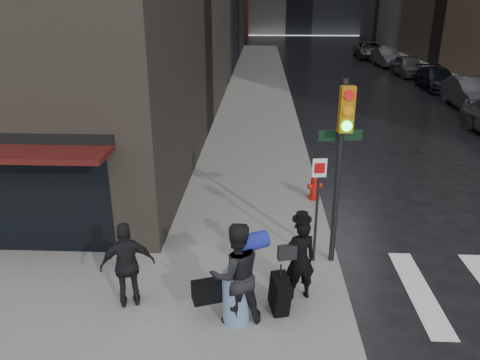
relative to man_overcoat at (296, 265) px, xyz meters
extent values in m
plane|color=black|center=(-0.93, -0.39, -0.91)|extent=(140.00, 140.00, 0.00)
cube|color=slate|center=(-0.93, 26.61, -0.84)|extent=(4.00, 50.00, 0.15)
cube|color=slate|center=(12.57, 26.61, -0.84)|extent=(3.00, 50.00, 0.15)
cube|color=silver|center=(2.57, 0.61, -0.91)|extent=(0.50, 3.00, 0.01)
imported|color=black|center=(0.08, 0.10, 0.06)|extent=(0.68, 0.54, 1.65)
cylinder|color=black|center=(0.08, 0.10, 0.91)|extent=(0.35, 0.35, 0.04)
cylinder|color=black|center=(0.08, 0.10, 0.97)|extent=(0.22, 0.22, 0.13)
cube|color=black|center=(-0.17, -0.02, 0.28)|extent=(0.37, 0.20, 0.29)
cube|color=black|center=(-0.30, -0.40, -0.38)|extent=(0.43, 0.69, 0.83)
cylinder|color=black|center=(-0.30, -0.40, 0.06)|extent=(0.03, 0.03, 0.38)
imported|color=black|center=(-1.08, -0.66, 0.20)|extent=(1.12, 1.00, 1.92)
cube|color=black|center=(-1.57, -0.63, -0.19)|extent=(0.65, 0.48, 0.36)
cylinder|color=navy|center=(-0.82, -0.43, 0.71)|extent=(0.65, 0.55, 0.31)
imported|color=black|center=(-3.09, -0.27, 0.08)|extent=(1.07, 0.69, 1.69)
cylinder|color=black|center=(0.91, 1.51, 1.22)|extent=(0.12, 0.12, 3.97)
cube|color=#AC650B|center=(0.93, 1.29, 2.66)|extent=(0.30, 0.21, 0.89)
cylinder|color=red|center=(0.94, 1.19, 2.96)|extent=(0.20, 0.07, 0.20)
cylinder|color=orange|center=(0.94, 1.19, 2.66)|extent=(0.20, 0.07, 0.20)
cylinder|color=#19E533|center=(0.94, 1.19, 2.36)|extent=(0.20, 0.07, 0.20)
cylinder|color=black|center=(0.51, 1.46, 0.43)|extent=(0.06, 0.06, 2.38)
cube|color=white|center=(0.51, 1.43, 1.42)|extent=(0.30, 0.05, 0.40)
cube|color=black|center=(0.91, 1.59, 2.07)|extent=(0.89, 0.13, 0.22)
cylinder|color=#B5130B|center=(0.87, 4.88, -0.71)|extent=(0.32, 0.32, 0.10)
cylinder|color=#B5130B|center=(0.87, 4.88, -0.46)|extent=(0.24, 0.24, 0.60)
sphere|color=#B5130B|center=(0.87, 4.88, -0.14)|extent=(0.22, 0.22, 0.22)
cylinder|color=#B5130B|center=(0.87, 4.88, -0.36)|extent=(0.43, 0.27, 0.14)
imported|color=#3A3B3F|center=(10.47, 17.82, -0.10)|extent=(1.96, 5.04, 1.63)
imported|color=black|center=(10.65, 23.51, -0.22)|extent=(2.08, 4.83, 1.38)
imported|color=#4F5054|center=(10.41, 29.20, -0.15)|extent=(2.02, 4.55, 1.52)
imported|color=#46464A|center=(10.16, 34.90, -0.15)|extent=(1.91, 4.70, 1.52)
imported|color=#545459|center=(9.94, 40.59, -0.13)|extent=(2.78, 5.72, 1.57)
camera|label=1|loc=(-0.69, -7.57, 4.64)|focal=35.00mm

